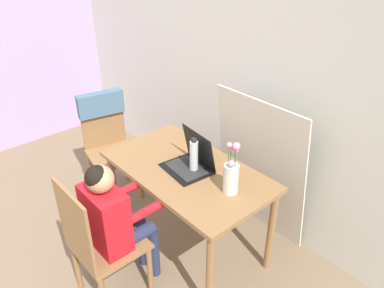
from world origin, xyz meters
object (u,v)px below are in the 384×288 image
Objects in this scene: chair_occupied at (98,244)px; chair_spare at (106,129)px; flower_vase at (231,175)px; person_seated at (114,216)px; laptop at (192,160)px; water_bottle at (194,156)px.

chair_spare is (-1.03, 0.67, 0.15)m from chair_occupied.
flower_vase is (1.40, 0.07, 0.22)m from chair_spare.
flower_vase reaches higher than person_seated.
chair_occupied is 2.69× the size of laptop.
flower_vase is at bearing -75.82° from chair_spare.
person_seated reaches higher than chair_occupied.
person_seated is at bearing -95.12° from water_bottle.
person_seated is 0.64m from water_bottle.
water_bottle is (0.05, 0.60, 0.21)m from person_seated.
laptop is 0.95× the size of flower_vase.
flower_vase is at bearing 2.40° from water_bottle.
chair_spare is at bearing -176.94° from water_bottle.
flower_vase is (0.36, 0.00, 0.07)m from laptop.
chair_occupied is 2.57× the size of flower_vase.
laptop reaches higher than chair_spare.
chair_spare is 0.93× the size of person_seated.
flower_vase is at bearing 6.41° from laptop.
water_bottle is at bearing -95.54° from person_seated.
laptop is (0.02, 0.61, 0.15)m from person_seated.
chair_occupied is 0.92× the size of person_seated.
flower_vase is 1.45× the size of water_bottle.
person_seated is at bearing -106.57° from chair_spare.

